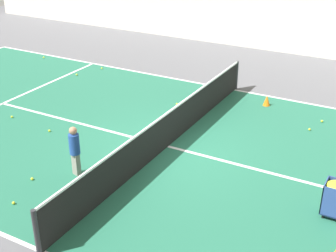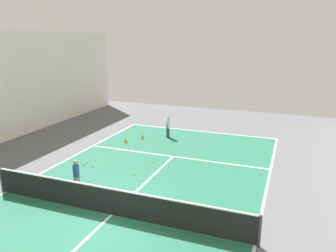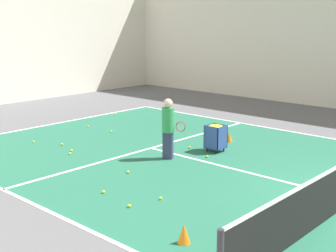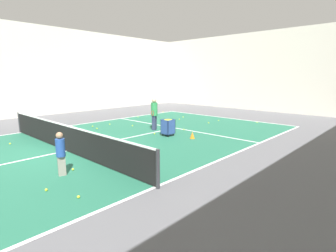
% 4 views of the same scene
% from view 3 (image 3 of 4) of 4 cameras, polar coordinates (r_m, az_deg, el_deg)
% --- Properties ---
extents(line_baseline_far, '(9.68, 0.10, 0.00)m').
position_cam_3_polar(line_baseline_far, '(18.04, -13.68, 0.27)').
color(line_baseline_far, white).
rests_on(line_baseline_far, ground).
extents(line_service_far, '(9.68, 0.10, 0.00)m').
position_cam_3_polar(line_service_far, '(14.21, -2.11, -2.70)').
color(line_service_far, white).
rests_on(line_service_far, ground).
extents(coach_at_net, '(0.48, 0.66, 1.70)m').
position_cam_3_polar(coach_at_net, '(12.91, 0.02, 0.17)').
color(coach_at_net, '#2D3351').
rests_on(coach_at_net, ground).
extents(ball_cart, '(0.48, 0.51, 0.81)m').
position_cam_3_polar(ball_cart, '(13.80, 5.84, -0.84)').
color(ball_cart, '#2D478C').
rests_on(ball_cart, ground).
extents(training_cone_1, '(0.22, 0.22, 0.31)m').
position_cam_3_polar(training_cone_1, '(15.03, 7.46, -1.34)').
color(training_cone_1, orange).
rests_on(training_cone_1, ground).
extents(training_cone_2, '(0.23, 0.23, 0.35)m').
position_cam_3_polar(training_cone_2, '(8.32, 1.96, -12.98)').
color(training_cone_2, orange).
rests_on(training_cone_2, ground).
extents(tennis_ball_0, '(0.07, 0.07, 0.07)m').
position_cam_3_polar(tennis_ball_0, '(10.22, -0.90, -8.79)').
color(tennis_ball_0, yellow).
rests_on(tennis_ball_0, ground).
extents(tennis_ball_5, '(0.07, 0.07, 0.07)m').
position_cam_3_polar(tennis_ball_5, '(9.85, -4.73, -9.67)').
color(tennis_ball_5, yellow).
rests_on(tennis_ball_5, ground).
extents(tennis_ball_6, '(0.07, 0.07, 0.07)m').
position_cam_3_polar(tennis_ball_6, '(14.65, 0.17, -2.09)').
color(tennis_ball_6, yellow).
rests_on(tennis_ball_6, ground).
extents(tennis_ball_10, '(0.07, 0.07, 0.07)m').
position_cam_3_polar(tennis_ball_10, '(14.13, -11.69, -2.92)').
color(tennis_ball_10, yellow).
rests_on(tennis_ball_10, ground).
extents(tennis_ball_14, '(0.07, 0.07, 0.07)m').
position_cam_3_polar(tennis_ball_14, '(14.18, 2.67, -2.61)').
color(tennis_ball_14, yellow).
rests_on(tennis_ball_14, ground).
extents(tennis_ball_15, '(0.07, 0.07, 0.07)m').
position_cam_3_polar(tennis_ball_15, '(15.41, -16.08, -1.86)').
color(tennis_ball_15, yellow).
rests_on(tennis_ball_15, ground).
extents(tennis_ball_19, '(0.07, 0.07, 0.07)m').
position_cam_3_polar(tennis_ball_19, '(13.83, -11.86, -3.28)').
color(tennis_ball_19, yellow).
rests_on(tennis_ball_19, ground).
extents(tennis_ball_20, '(0.07, 0.07, 0.07)m').
position_cam_3_polar(tennis_ball_20, '(16.32, -6.94, -0.65)').
color(tennis_ball_20, yellow).
rests_on(tennis_ball_20, ground).
extents(tennis_ball_22, '(0.07, 0.07, 0.07)m').
position_cam_3_polar(tennis_ball_22, '(17.18, -9.69, -0.05)').
color(tennis_ball_22, yellow).
rests_on(tennis_ball_22, ground).
extents(tennis_ball_23, '(0.07, 0.07, 0.07)m').
position_cam_3_polar(tennis_ball_23, '(13.27, 4.80, -3.72)').
color(tennis_ball_23, yellow).
rests_on(tennis_ball_23, ground).
extents(tennis_ball_25, '(0.07, 0.07, 0.07)m').
position_cam_3_polar(tennis_ball_25, '(11.94, -4.89, -5.61)').
color(tennis_ball_25, yellow).
rests_on(tennis_ball_25, ground).
extents(tennis_ball_26, '(0.07, 0.07, 0.07)m').
position_cam_3_polar(tennis_ball_26, '(10.68, -7.88, -7.94)').
color(tennis_ball_26, yellow).
rests_on(tennis_ball_26, ground).
extents(tennis_ball_27, '(0.07, 0.07, 0.07)m').
position_cam_3_polar(tennis_ball_27, '(19.23, -6.46, 1.41)').
color(tennis_ball_27, yellow).
rests_on(tennis_ball_27, ground).
extents(tennis_ball_29, '(0.07, 0.07, 0.07)m').
position_cam_3_polar(tennis_ball_29, '(14.89, -12.79, -2.18)').
color(tennis_ball_29, yellow).
rests_on(tennis_ball_29, ground).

